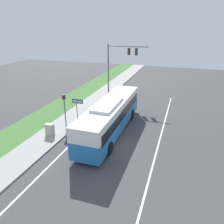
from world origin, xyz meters
TOP-DOWN VIEW (x-y plane):
  - ground_plane at (0.00, 0.00)m, footprint 80.00×80.00m
  - sidewalk at (-6.20, 0.00)m, footprint 2.80×80.00m
  - grass_verge at (-9.40, 0.00)m, footprint 3.60×80.00m
  - lane_divider_near at (-3.60, 0.00)m, footprint 0.14×30.00m
  - lane_divider_far at (3.60, 0.00)m, footprint 0.14×30.00m
  - bus at (-1.08, 2.45)m, footprint 2.60×12.03m
  - signal_gantry at (-3.54, 13.03)m, footprint 5.46×0.41m
  - pedestrian_signal at (-5.82, 2.22)m, footprint 0.28×0.34m
  - street_sign at (-5.00, 3.31)m, footprint 1.23×0.08m
  - utility_cabinet at (-6.15, -0.11)m, footprint 0.76×0.45m

SIDE VIEW (x-z plane):
  - ground_plane at x=0.00m, z-range 0.00..0.00m
  - lane_divider_near at x=-3.60m, z-range 0.00..0.01m
  - lane_divider_far at x=3.60m, z-range 0.00..0.01m
  - grass_verge at x=-9.40m, z-range 0.00..0.10m
  - sidewalk at x=-6.20m, z-range 0.00..0.12m
  - utility_cabinet at x=-6.15m, z-range 0.12..1.22m
  - bus at x=-1.08m, z-range 0.15..3.41m
  - street_sign at x=-5.00m, z-range 0.54..3.23m
  - pedestrian_signal at x=-5.82m, z-range 0.58..3.93m
  - signal_gantry at x=-3.54m, z-range 1.46..8.73m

